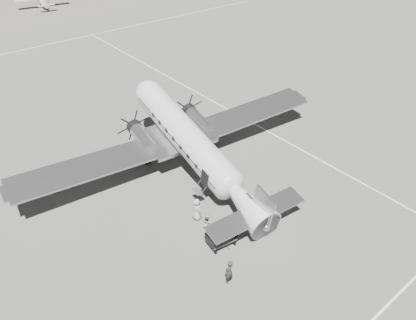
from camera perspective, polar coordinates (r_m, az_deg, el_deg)
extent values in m
plane|color=slate|center=(29.77, -3.08, -6.04)|extent=(260.00, 260.00, 0.00)
cube|color=silver|center=(36.62, 12.16, 1.90)|extent=(0.15, 80.00, 0.01)
cube|color=silver|center=(62.92, -26.04, 13.43)|extent=(90.00, 0.15, 0.01)
imported|color=#2D2D2D|center=(24.23, 2.98, -15.43)|extent=(0.69, 0.54, 1.69)
imported|color=#B9B9B7|center=(27.08, -0.06, -8.85)|extent=(0.70, 0.83, 1.50)
imported|color=#A9A9A7|center=(27.93, -1.62, -6.94)|extent=(0.57, 0.85, 1.71)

